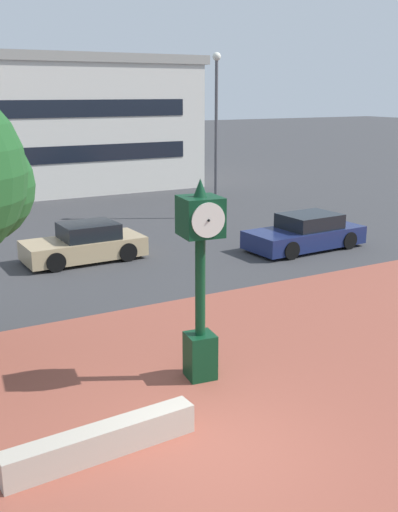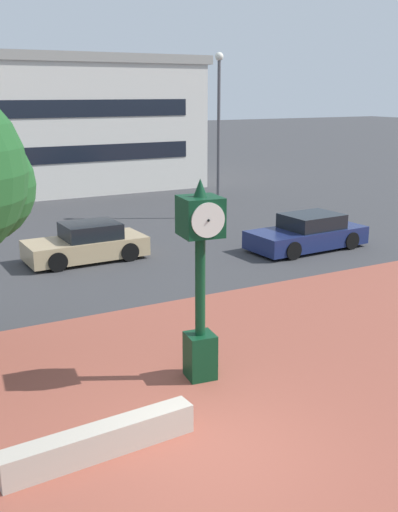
{
  "view_description": "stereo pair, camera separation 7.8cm",
  "coord_description": "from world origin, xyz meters",
  "px_view_note": "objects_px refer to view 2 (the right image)",
  "views": [
    {
      "loc": [
        -4.37,
        -7.45,
        5.58
      ],
      "look_at": [
        1.08,
        2.39,
        2.52
      ],
      "focal_mm": 42.47,
      "sensor_mm": 36.0,
      "label": 1
    },
    {
      "loc": [
        -4.3,
        -7.48,
        5.58
      ],
      "look_at": [
        1.08,
        2.39,
        2.52
      ],
      "focal_mm": 42.47,
      "sensor_mm": 36.0,
      "label": 2
    }
  ],
  "objects_px": {
    "street_clock": "(200,272)",
    "car_street_near": "(308,233)",
    "street_lamp_post": "(219,120)",
    "car_street_far": "(87,244)"
  },
  "relations": [
    {
      "from": "street_clock",
      "to": "street_lamp_post",
      "type": "distance_m",
      "value": 16.1
    },
    {
      "from": "car_street_far",
      "to": "street_lamp_post",
      "type": "xyz_separation_m",
      "value": [
        7.53,
        4.03,
        3.79
      ]
    },
    {
      "from": "car_street_far",
      "to": "street_lamp_post",
      "type": "bearing_deg",
      "value": -63.16
    },
    {
      "from": "car_street_far",
      "to": "street_lamp_post",
      "type": "height_order",
      "value": "street_lamp_post"
    },
    {
      "from": "car_street_near",
      "to": "street_clock",
      "type": "bearing_deg",
      "value": 127.7
    },
    {
      "from": "street_lamp_post",
      "to": "street_clock",
      "type": "bearing_deg",
      "value": -121.59
    },
    {
      "from": "car_street_near",
      "to": "street_lamp_post",
      "type": "bearing_deg",
      "value": -2.38
    },
    {
      "from": "street_clock",
      "to": "street_lamp_post",
      "type": "height_order",
      "value": "street_lamp_post"
    },
    {
      "from": "car_street_near",
      "to": "street_lamp_post",
      "type": "distance_m",
      "value": 7.43
    },
    {
      "from": "street_clock",
      "to": "car_street_near",
      "type": "height_order",
      "value": "street_clock"
    }
  ]
}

